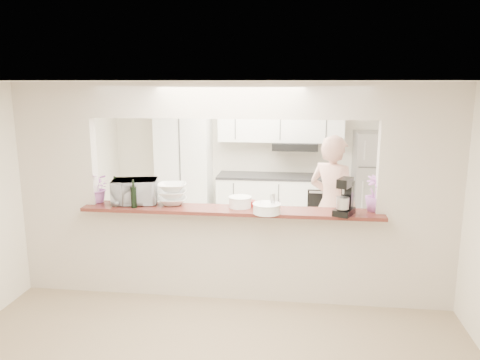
% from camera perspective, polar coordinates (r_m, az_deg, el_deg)
% --- Properties ---
extents(floor, '(6.00, 6.00, 0.00)m').
position_cam_1_polar(floor, '(5.73, -1.04, -13.94)').
color(floor, gray).
rests_on(floor, ground).
extents(tile_overlay, '(5.00, 2.90, 0.01)m').
position_cam_1_polar(tile_overlay, '(7.14, 0.70, -8.52)').
color(tile_overlay, silver).
rests_on(tile_overlay, floor).
extents(partition, '(5.00, 0.15, 2.50)m').
position_cam_1_polar(partition, '(5.26, -1.10, 0.77)').
color(partition, beige).
rests_on(partition, floor).
extents(bar_counter, '(3.40, 0.38, 1.09)m').
position_cam_1_polar(bar_counter, '(5.50, -1.07, -8.55)').
color(bar_counter, beige).
rests_on(bar_counter, floor).
extents(kitchen_cabinets, '(3.15, 0.62, 2.25)m').
position_cam_1_polar(kitchen_cabinets, '(8.03, 0.30, 0.96)').
color(kitchen_cabinets, white).
rests_on(kitchen_cabinets, floor).
extents(refrigerator, '(0.75, 0.70, 1.70)m').
position_cam_1_polar(refrigerator, '(8.04, 16.28, -0.41)').
color(refrigerator, '#AFAFB4').
rests_on(refrigerator, floor).
extents(flower_left, '(0.34, 0.31, 0.35)m').
position_cam_1_polar(flower_left, '(5.79, -16.91, -0.90)').
color(flower_left, '#CD6CB4').
rests_on(flower_left, bar_counter).
extents(wine_bottle_a, '(0.06, 0.06, 0.32)m').
position_cam_1_polar(wine_bottle_a, '(5.43, -12.83, -2.03)').
color(wine_bottle_a, black).
rests_on(wine_bottle_a, bar_counter).
extents(wine_bottle_b, '(0.06, 0.06, 0.32)m').
position_cam_1_polar(wine_bottle_b, '(5.74, -14.98, -1.43)').
color(wine_bottle_b, black).
rests_on(wine_bottle_b, bar_counter).
extents(toaster_oven, '(0.58, 0.45, 0.28)m').
position_cam_1_polar(toaster_oven, '(5.63, -12.70, -1.37)').
color(toaster_oven, '#B8B7BD').
rests_on(toaster_oven, bar_counter).
extents(serving_bowls, '(0.38, 0.38, 0.24)m').
position_cam_1_polar(serving_bowls, '(5.50, -8.26, -1.73)').
color(serving_bowls, white).
rests_on(serving_bowls, bar_counter).
extents(plate_stack_a, '(0.27, 0.27, 0.12)m').
position_cam_1_polar(plate_stack_a, '(5.35, 0.02, -2.68)').
color(plate_stack_a, white).
rests_on(plate_stack_a, bar_counter).
extents(plate_stack_b, '(0.31, 0.31, 0.11)m').
position_cam_1_polar(plate_stack_b, '(5.11, 3.29, -3.47)').
color(plate_stack_b, white).
rests_on(plate_stack_b, bar_counter).
extents(red_bowl, '(0.14, 0.14, 0.07)m').
position_cam_1_polar(red_bowl, '(5.39, 1.14, -2.87)').
color(red_bowl, maroon).
rests_on(red_bowl, bar_counter).
extents(tan_bowl, '(0.16, 0.16, 0.07)m').
position_cam_1_polar(tan_bowl, '(5.41, -0.45, -2.78)').
color(tan_bowl, beige).
rests_on(tan_bowl, bar_counter).
extents(utensil_caddy, '(0.22, 0.13, 0.21)m').
position_cam_1_polar(utensil_caddy, '(5.14, 3.66, -3.01)').
color(utensil_caddy, silver).
rests_on(utensil_caddy, bar_counter).
extents(stand_mixer, '(0.27, 0.32, 0.40)m').
position_cam_1_polar(stand_mixer, '(5.14, 12.68, -2.18)').
color(stand_mixer, black).
rests_on(stand_mixer, bar_counter).
extents(flower_right, '(0.28, 0.28, 0.40)m').
position_cam_1_polar(flower_right, '(5.37, 16.16, -1.59)').
color(flower_right, '#BE6CC8').
rests_on(flower_right, bar_counter).
extents(person, '(0.80, 0.74, 1.84)m').
position_cam_1_polar(person, '(6.17, 11.15, -3.16)').
color(person, '#D39B89').
rests_on(person, floor).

